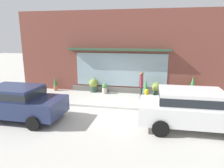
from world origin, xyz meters
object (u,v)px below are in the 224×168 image
Objects in this scene: parked_car_navy at (17,101)px; potted_plant_window_right at (179,92)px; potted_plant_trailing_edge at (146,88)px; pedestrian_with_handbag at (141,84)px; parked_car_white at (194,107)px; potted_plant_window_left at (55,84)px; fire_hydrant at (146,97)px; potted_plant_low_front at (157,89)px; potted_plant_by_entrance at (105,89)px; potted_plant_window_center at (94,85)px; potted_plant_near_hydrant at (192,87)px.

parked_car_navy is 9.06m from potted_plant_window_right.
pedestrian_with_handbag is at bearing -102.54° from potted_plant_trailing_edge.
parked_car_white is 9.58m from potted_plant_window_left.
potted_plant_window_left is (-8.27, 0.23, 0.06)m from potted_plant_window_right.
parked_car_navy is at bearing -150.39° from fire_hydrant.
potted_plant_low_front is 3.40m from potted_plant_by_entrance.
potted_plant_window_center is at bearing 163.00° from potted_plant_by_entrance.
parked_car_navy reaches higher than potted_plant_window_right.
parked_car_navy is at bearing -138.72° from potted_plant_trailing_edge.
parked_car_white is 1.11× the size of parked_car_navy.
potted_plant_low_front reaches higher than potted_plant_window_right.
parked_car_navy is at bearing -148.10° from potted_plant_near_hydrant.
parked_car_white is at bearing -40.47° from potted_plant_window_center.
fire_hydrant is at bearing -86.05° from potted_plant_trailing_edge.
pedestrian_with_handbag is 2.60× the size of potted_plant_by_entrance.
potted_plant_window_center is at bearing 151.01° from fire_hydrant.
pedestrian_with_handbag is 1.30× the size of potted_plant_near_hydrant.
potted_plant_window_left is 6.95m from potted_plant_low_front.
pedestrian_with_handbag is 1.15m from potted_plant_trailing_edge.
parked_car_white is 5.70× the size of potted_plant_low_front.
potted_plant_window_right reaches higher than potted_plant_by_entrance.
fire_hydrant is 0.67× the size of potted_plant_near_hydrant.
potted_plant_window_center is (-0.83, 0.25, 0.15)m from potted_plant_by_entrance.
pedestrian_with_handbag is 2.16× the size of potted_plant_low_front.
parked_car_white is 6.86× the size of potted_plant_by_entrance.
parked_car_navy is 5.12× the size of potted_plant_low_front.
parked_car_navy is at bearing -139.76° from potted_plant_low_front.
parked_car_navy is 5.18m from potted_plant_window_left.
parked_car_white is at bearing -73.85° from potted_plant_low_front.
potted_plant_by_entrance is at bearing -17.00° from potted_plant_window_center.
potted_plant_trailing_edge is at bearing -2.04° from potted_plant_by_entrance.
potted_plant_low_front is at bearing 30.57° from potted_plant_trailing_edge.
parked_car_white is at bearing -29.14° from potted_plant_window_left.
pedestrian_with_handbag reaches higher than fire_hydrant.
parked_car_navy is 7.45m from potted_plant_trailing_edge.
potted_plant_trailing_edge is at bearing -172.93° from potted_plant_near_hydrant.
potted_plant_by_entrance is 0.88m from potted_plant_window_center.
potted_plant_window_center reaches higher than fire_hydrant.
potted_plant_trailing_edge is 2.89m from potted_plant_near_hydrant.
potted_plant_window_left is (-6.03, 1.23, -0.55)m from pedestrian_with_handbag.
potted_plant_trailing_edge is 1.13× the size of potted_plant_window_left.
potted_plant_window_left is (-0.66, 5.12, -0.41)m from parked_car_navy.
potted_plant_window_left is 3.57m from potted_plant_by_entrance.
potted_plant_low_front is 1.20× the size of potted_plant_by_entrance.
potted_plant_trailing_edge is at bearing -149.43° from potted_plant_low_front.
potted_plant_trailing_edge is at bearing 42.20° from parked_car_navy.
fire_hydrant is at bearing -151.50° from pedestrian_with_handbag.
parked_car_navy is (-7.69, -0.47, -0.06)m from parked_car_white.
potted_plant_trailing_edge is at bearing -5.65° from potted_plant_window_center.
potted_plant_trailing_edge is 0.83× the size of potted_plant_near_hydrant.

